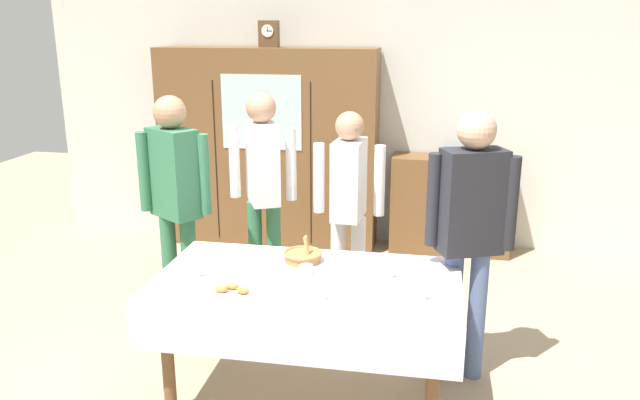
# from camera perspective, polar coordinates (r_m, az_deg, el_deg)

# --- Properties ---
(ground_plane) EXTENTS (12.00, 12.00, 0.00)m
(ground_plane) POSITION_cam_1_polar(r_m,az_deg,el_deg) (4.10, -0.52, -15.58)
(ground_plane) COLOR tan
(ground_plane) RESTS_ON ground
(back_wall) EXTENTS (6.40, 0.10, 2.70)m
(back_wall) POSITION_cam_1_polar(r_m,az_deg,el_deg) (6.16, 4.15, 8.55)
(back_wall) COLOR silver
(back_wall) RESTS_ON ground
(dining_table) EXTENTS (1.73, 0.96, 0.74)m
(dining_table) POSITION_cam_1_polar(r_m,az_deg,el_deg) (3.59, -1.26, -8.81)
(dining_table) COLOR brown
(dining_table) RESTS_ON ground
(wall_cabinet) EXTENTS (2.09, 0.46, 1.91)m
(wall_cabinet) POSITION_cam_1_polar(r_m,az_deg,el_deg) (6.10, -4.69, 4.70)
(wall_cabinet) COLOR brown
(wall_cabinet) RESTS_ON ground
(mantel_clock) EXTENTS (0.18, 0.11, 0.24)m
(mantel_clock) POSITION_cam_1_polar(r_m,az_deg,el_deg) (5.98, -4.67, 14.83)
(mantel_clock) COLOR brown
(mantel_clock) RESTS_ON wall_cabinet
(bookshelf_low) EXTENTS (1.12, 0.35, 0.92)m
(bookshelf_low) POSITION_cam_1_polar(r_m,az_deg,el_deg) (6.07, 11.76, -0.44)
(bookshelf_low) COLOR brown
(bookshelf_low) RESTS_ON ground
(book_stack) EXTENTS (0.18, 0.19, 0.09)m
(book_stack) POSITION_cam_1_polar(r_m,az_deg,el_deg) (5.95, 12.03, 4.23)
(book_stack) COLOR #2D5184
(book_stack) RESTS_ON bookshelf_low
(tea_cup_center) EXTENTS (0.13, 0.13, 0.06)m
(tea_cup_center) POSITION_cam_1_polar(r_m,az_deg,el_deg) (3.30, -0.04, -8.68)
(tea_cup_center) COLOR white
(tea_cup_center) RESTS_ON dining_table
(tea_cup_far_left) EXTENTS (0.13, 0.13, 0.06)m
(tea_cup_far_left) POSITION_cam_1_polar(r_m,az_deg,el_deg) (3.59, 6.18, -6.66)
(tea_cup_far_left) COLOR silver
(tea_cup_far_left) RESTS_ON dining_table
(tea_cup_mid_right) EXTENTS (0.13, 0.13, 0.06)m
(tea_cup_mid_right) POSITION_cam_1_polar(r_m,az_deg,el_deg) (3.34, 9.05, -8.56)
(tea_cup_mid_right) COLOR white
(tea_cup_mid_right) RESTS_ON dining_table
(tea_cup_far_right) EXTENTS (0.13, 0.13, 0.06)m
(tea_cup_far_right) POSITION_cam_1_polar(r_m,az_deg,el_deg) (3.61, -1.25, -6.47)
(tea_cup_far_right) COLOR white
(tea_cup_far_right) RESTS_ON dining_table
(tea_cup_near_left) EXTENTS (0.13, 0.13, 0.06)m
(tea_cup_near_left) POSITION_cam_1_polar(r_m,az_deg,el_deg) (3.66, -11.35, -6.52)
(tea_cup_near_left) COLOR white
(tea_cup_near_left) RESTS_ON dining_table
(bread_basket) EXTENTS (0.24, 0.24, 0.16)m
(bread_basket) POSITION_cam_1_polar(r_m,az_deg,el_deg) (3.82, -1.59, -5.08)
(bread_basket) COLOR #9E7542
(bread_basket) RESTS_ON dining_table
(pastry_plate) EXTENTS (0.28, 0.28, 0.05)m
(pastry_plate) POSITION_cam_1_polar(r_m,az_deg,el_deg) (3.40, -8.05, -8.37)
(pastry_plate) COLOR white
(pastry_plate) RESTS_ON dining_table
(spoon_front_edge) EXTENTS (0.12, 0.02, 0.01)m
(spoon_front_edge) POSITION_cam_1_polar(r_m,az_deg,el_deg) (3.54, 2.85, -7.41)
(spoon_front_edge) COLOR silver
(spoon_front_edge) RESTS_ON dining_table
(spoon_near_right) EXTENTS (0.12, 0.02, 0.01)m
(spoon_near_right) POSITION_cam_1_polar(r_m,az_deg,el_deg) (3.44, -2.40, -8.09)
(spoon_near_right) COLOR silver
(spoon_near_right) RESTS_ON dining_table
(person_near_right_end) EXTENTS (0.52, 0.41, 1.64)m
(person_near_right_end) POSITION_cam_1_polar(r_m,az_deg,el_deg) (4.76, -5.21, 1.98)
(person_near_right_end) COLOR #33704C
(person_near_right_end) RESTS_ON ground
(person_behind_table_right) EXTENTS (0.52, 0.37, 1.53)m
(person_behind_table_right) POSITION_cam_1_polar(r_m,az_deg,el_deg) (4.55, 2.63, 0.44)
(person_behind_table_right) COLOR silver
(person_behind_table_right) RESTS_ON ground
(person_beside_shelf) EXTENTS (0.52, 0.37, 1.67)m
(person_beside_shelf) POSITION_cam_1_polar(r_m,az_deg,el_deg) (4.46, -13.07, 0.94)
(person_beside_shelf) COLOR #33704C
(person_beside_shelf) RESTS_ON ground
(person_behind_table_left) EXTENTS (0.52, 0.32, 1.66)m
(person_behind_table_left) POSITION_cam_1_polar(r_m,az_deg,el_deg) (3.78, 13.52, -1.86)
(person_behind_table_left) COLOR slate
(person_behind_table_left) RESTS_ON ground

